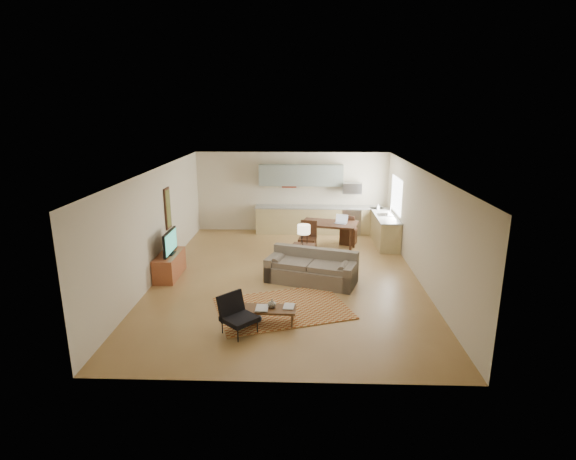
{
  "coord_description": "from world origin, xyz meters",
  "views": [
    {
      "loc": [
        0.36,
        -10.62,
        4.14
      ],
      "look_at": [
        0.0,
        0.3,
        1.15
      ],
      "focal_mm": 28.0,
      "sensor_mm": 36.0,
      "label": 1
    }
  ],
  "objects_px": {
    "coffee_table": "(267,316)",
    "console_table": "(304,257)",
    "sofa": "(311,267)",
    "dining_table": "(329,236)",
    "tv_credenza": "(170,265)",
    "armchair": "(239,315)"
  },
  "relations": [
    {
      "from": "tv_credenza",
      "to": "sofa",
      "type": "bearing_deg",
      "value": -4.6
    },
    {
      "from": "sofa",
      "to": "tv_credenza",
      "type": "height_order",
      "value": "sofa"
    },
    {
      "from": "console_table",
      "to": "dining_table",
      "type": "relative_size",
      "value": 0.42
    },
    {
      "from": "console_table",
      "to": "armchair",
      "type": "bearing_deg",
      "value": -98.58
    },
    {
      "from": "coffee_table",
      "to": "armchair",
      "type": "xyz_separation_m",
      "value": [
        -0.49,
        -0.41,
        0.2
      ]
    },
    {
      "from": "dining_table",
      "to": "coffee_table",
      "type": "bearing_deg",
      "value": -92.47
    },
    {
      "from": "tv_credenza",
      "to": "coffee_table",
      "type": "bearing_deg",
      "value": -43.17
    },
    {
      "from": "coffee_table",
      "to": "console_table",
      "type": "distance_m",
      "value": 3.22
    },
    {
      "from": "console_table",
      "to": "tv_credenza",
      "type": "bearing_deg",
      "value": -159.19
    },
    {
      "from": "coffee_table",
      "to": "tv_credenza",
      "type": "xyz_separation_m",
      "value": [
        -2.67,
        2.5,
        0.13
      ]
    },
    {
      "from": "tv_credenza",
      "to": "dining_table",
      "type": "bearing_deg",
      "value": 30.17
    },
    {
      "from": "console_table",
      "to": "sofa",
      "type": "bearing_deg",
      "value": -68.42
    },
    {
      "from": "tv_credenza",
      "to": "console_table",
      "type": "bearing_deg",
      "value": 10.6
    },
    {
      "from": "tv_credenza",
      "to": "console_table",
      "type": "height_order",
      "value": "console_table"
    },
    {
      "from": "dining_table",
      "to": "tv_credenza",
      "type": "bearing_deg",
      "value": -135.63
    },
    {
      "from": "armchair",
      "to": "tv_credenza",
      "type": "height_order",
      "value": "armchair"
    },
    {
      "from": "console_table",
      "to": "coffee_table",
      "type": "bearing_deg",
      "value": -92.6
    },
    {
      "from": "dining_table",
      "to": "sofa",
      "type": "bearing_deg",
      "value": -87.79
    },
    {
      "from": "coffee_table",
      "to": "tv_credenza",
      "type": "distance_m",
      "value": 3.66
    },
    {
      "from": "coffee_table",
      "to": "dining_table",
      "type": "height_order",
      "value": "dining_table"
    },
    {
      "from": "sofa",
      "to": "coffee_table",
      "type": "distance_m",
      "value": 2.4
    },
    {
      "from": "sofa",
      "to": "tv_credenza",
      "type": "distance_m",
      "value": 3.58
    }
  ]
}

